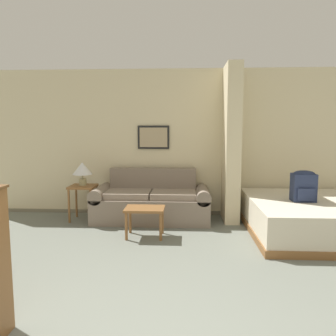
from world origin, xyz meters
The scene contains 8 objects.
wall_back centered at (0.00, 4.32, 1.29)m, with size 7.29×0.16×2.60m.
wall_partition_pillar centered at (1.06, 3.92, 1.30)m, with size 0.24×0.68×2.60m.
couch centered at (-0.27, 3.84, 0.31)m, with size 1.96×0.84×0.86m.
coffee_table centered at (-0.28, 2.95, 0.36)m, with size 0.56×0.40×0.43m.
side_table centered at (-1.43, 3.77, 0.49)m, with size 0.43×0.43×0.60m.
table_lamp centered at (-1.43, 3.77, 0.87)m, with size 0.33×0.33×0.39m.
bed centered at (2.19, 3.22, 0.26)m, with size 1.87×2.00×0.51m.
backpack centered at (2.01, 3.15, 0.74)m, with size 0.32×0.25×0.45m.
Camera 1 is at (0.30, -1.61, 1.55)m, focal length 35.00 mm.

